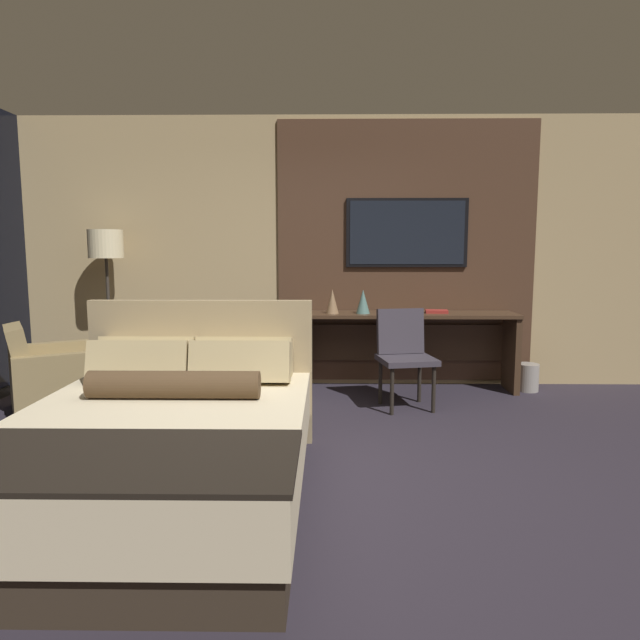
{
  "coord_description": "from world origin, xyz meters",
  "views": [
    {
      "loc": [
        0.21,
        -3.44,
        1.46
      ],
      "look_at": [
        0.15,
        0.99,
        0.89
      ],
      "focal_mm": 32.0,
      "sensor_mm": 36.0,
      "label": 1
    }
  ],
  "objects_px": {
    "vase_tall": "(332,301)",
    "vase_short": "(363,302)",
    "tv": "(407,233)",
    "desk_chair": "(404,349)",
    "waste_bin": "(528,377)",
    "book": "(437,311)",
    "desk": "(407,336)",
    "armchair_by_window": "(55,381)",
    "bed": "(165,445)",
    "floor_lamp": "(106,257)"
  },
  "relations": [
    {
      "from": "vase_tall",
      "to": "vase_short",
      "type": "relative_size",
      "value": 1.01
    },
    {
      "from": "tv",
      "to": "desk_chair",
      "type": "xyz_separation_m",
      "value": [
        -0.12,
        -0.81,
        -1.07
      ]
    },
    {
      "from": "waste_bin",
      "to": "book",
      "type": "bearing_deg",
      "value": 179.61
    },
    {
      "from": "desk",
      "to": "vase_tall",
      "type": "height_order",
      "value": "vase_tall"
    },
    {
      "from": "vase_tall",
      "to": "book",
      "type": "xyz_separation_m",
      "value": [
        1.05,
        0.05,
        -0.11
      ]
    },
    {
      "from": "vase_tall",
      "to": "tv",
      "type": "bearing_deg",
      "value": 20.4
    },
    {
      "from": "desk",
      "to": "vase_short",
      "type": "xyz_separation_m",
      "value": [
        -0.46,
        -0.1,
        0.37
      ]
    },
    {
      "from": "desk_chair",
      "to": "book",
      "type": "bearing_deg",
      "value": 44.04
    },
    {
      "from": "desk",
      "to": "book",
      "type": "relative_size",
      "value": 9.25
    },
    {
      "from": "desk",
      "to": "armchair_by_window",
      "type": "distance_m",
      "value": 3.37
    },
    {
      "from": "bed",
      "to": "desk_chair",
      "type": "distance_m",
      "value": 2.59
    },
    {
      "from": "armchair_by_window",
      "to": "book",
      "type": "distance_m",
      "value": 3.67
    },
    {
      "from": "tv",
      "to": "book",
      "type": "relative_size",
      "value": 5.34
    },
    {
      "from": "desk",
      "to": "armchair_by_window",
      "type": "xyz_separation_m",
      "value": [
        -3.26,
        -0.82,
        -0.28
      ]
    },
    {
      "from": "bed",
      "to": "book",
      "type": "distance_m",
      "value": 3.31
    },
    {
      "from": "tv",
      "to": "armchair_by_window",
      "type": "height_order",
      "value": "tv"
    },
    {
      "from": "armchair_by_window",
      "to": "vase_short",
      "type": "xyz_separation_m",
      "value": [
        2.8,
        0.71,
        0.65
      ]
    },
    {
      "from": "vase_tall",
      "to": "floor_lamp",
      "type": "bearing_deg",
      "value": -179.95
    },
    {
      "from": "floor_lamp",
      "to": "waste_bin",
      "type": "relative_size",
      "value": 5.83
    },
    {
      "from": "vase_short",
      "to": "waste_bin",
      "type": "bearing_deg",
      "value": 1.66
    },
    {
      "from": "desk",
      "to": "armchair_by_window",
      "type": "bearing_deg",
      "value": -165.96
    },
    {
      "from": "tv",
      "to": "armchair_by_window",
      "type": "distance_m",
      "value": 3.66
    },
    {
      "from": "bed",
      "to": "vase_short",
      "type": "height_order",
      "value": "bed"
    },
    {
      "from": "tv",
      "to": "vase_short",
      "type": "height_order",
      "value": "tv"
    },
    {
      "from": "vase_tall",
      "to": "book",
      "type": "distance_m",
      "value": 1.06
    },
    {
      "from": "tv",
      "to": "floor_lamp",
      "type": "relative_size",
      "value": 0.77
    },
    {
      "from": "waste_bin",
      "to": "desk_chair",
      "type": "bearing_deg",
      "value": -157.18
    },
    {
      "from": "tv",
      "to": "waste_bin",
      "type": "distance_m",
      "value": 1.93
    },
    {
      "from": "armchair_by_window",
      "to": "waste_bin",
      "type": "distance_m",
      "value": 4.55
    },
    {
      "from": "desk_chair",
      "to": "vase_short",
      "type": "distance_m",
      "value": 0.73
    },
    {
      "from": "bed",
      "to": "floor_lamp",
      "type": "relative_size",
      "value": 1.36
    },
    {
      "from": "vase_short",
      "to": "armchair_by_window",
      "type": "bearing_deg",
      "value": -165.7
    },
    {
      "from": "floor_lamp",
      "to": "waste_bin",
      "type": "bearing_deg",
      "value": 0.66
    },
    {
      "from": "armchair_by_window",
      "to": "waste_bin",
      "type": "relative_size",
      "value": 3.83
    },
    {
      "from": "armchair_by_window",
      "to": "book",
      "type": "height_order",
      "value": "book"
    },
    {
      "from": "armchair_by_window",
      "to": "bed",
      "type": "bearing_deg",
      "value": -171.19
    },
    {
      "from": "waste_bin",
      "to": "bed",
      "type": "bearing_deg",
      "value": -139.26
    },
    {
      "from": "armchair_by_window",
      "to": "floor_lamp",
      "type": "height_order",
      "value": "floor_lamp"
    },
    {
      "from": "bed",
      "to": "vase_tall",
      "type": "height_order",
      "value": "bed"
    },
    {
      "from": "desk_chair",
      "to": "armchair_by_window",
      "type": "relative_size",
      "value": 0.83
    },
    {
      "from": "desk",
      "to": "floor_lamp",
      "type": "xyz_separation_m",
      "value": [
        -3.02,
        -0.1,
        0.81
      ]
    },
    {
      "from": "bed",
      "to": "floor_lamp",
      "type": "bearing_deg",
      "value": 116.87
    },
    {
      "from": "desk",
      "to": "floor_lamp",
      "type": "bearing_deg",
      "value": -178.06
    },
    {
      "from": "book",
      "to": "waste_bin",
      "type": "height_order",
      "value": "book"
    },
    {
      "from": "floor_lamp",
      "to": "vase_tall",
      "type": "xyz_separation_m",
      "value": [
        2.25,
        0.0,
        -0.44
      ]
    },
    {
      "from": "floor_lamp",
      "to": "vase_tall",
      "type": "relative_size",
      "value": 6.73
    },
    {
      "from": "vase_tall",
      "to": "waste_bin",
      "type": "bearing_deg",
      "value": 1.34
    },
    {
      "from": "tv",
      "to": "armchair_by_window",
      "type": "xyz_separation_m",
      "value": [
        -3.26,
        -1.0,
        -1.34
      ]
    },
    {
      "from": "floor_lamp",
      "to": "waste_bin",
      "type": "xyz_separation_m",
      "value": [
        4.25,
        0.05,
        -1.22
      ]
    },
    {
      "from": "tv",
      "to": "floor_lamp",
      "type": "bearing_deg",
      "value": -174.56
    }
  ]
}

